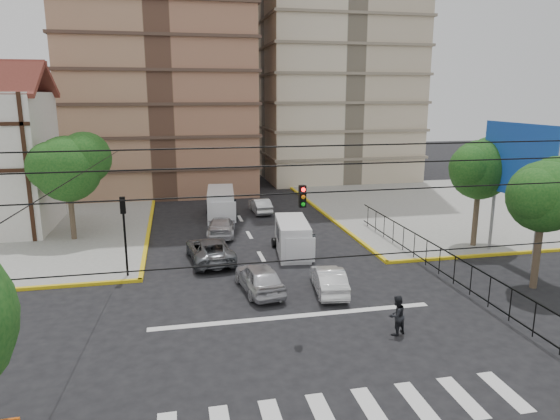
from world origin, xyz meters
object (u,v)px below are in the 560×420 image
object	(u,v)px
van_left_lane	(221,205)
car_white_front_right	(329,280)
car_silver_front_left	(259,278)
pedestrian_crosswalk	(397,315)
van_right_lane	(293,239)
traffic_light_nw	(124,223)

from	to	relation	value
van_left_lane	car_white_front_right	size ratio (longest dim) A/B	1.35
van_left_lane	car_silver_front_left	xyz separation A→B (m)	(0.43, -15.86, -0.41)
van_left_lane	pedestrian_crosswalk	size ratio (longest dim) A/B	3.16
van_right_lane	van_left_lane	xyz separation A→B (m)	(-3.53, 10.32, 0.12)
traffic_light_nw	van_right_lane	distance (m)	10.30
traffic_light_nw	car_white_front_right	bearing A→B (deg)	-22.23
van_right_lane	pedestrian_crosswalk	world-z (taller)	van_right_lane
car_white_front_right	van_right_lane	bearing A→B (deg)	-79.64
traffic_light_nw	van_right_lane	xyz separation A→B (m)	(9.84, 2.20, -2.08)
van_right_lane	car_white_front_right	distance (m)	6.38
car_silver_front_left	van_left_lane	bearing A→B (deg)	-95.68
van_right_lane	car_white_front_right	xyz separation A→B (m)	(0.34, -6.36, -0.37)
van_left_lane	van_right_lane	bearing A→B (deg)	-65.70
van_right_lane	pedestrian_crosswalk	size ratio (longest dim) A/B	2.86
car_white_front_right	car_silver_front_left	bearing A→B (deg)	-6.13
car_white_front_right	pedestrian_crosswalk	bearing A→B (deg)	112.62
traffic_light_nw	van_left_lane	world-z (taller)	traffic_light_nw
traffic_light_nw	van_right_lane	world-z (taller)	traffic_light_nw
traffic_light_nw	pedestrian_crosswalk	distance (m)	14.91
van_right_lane	car_silver_front_left	distance (m)	6.36
van_left_lane	traffic_light_nw	bearing A→B (deg)	-111.32
car_silver_front_left	car_white_front_right	distance (m)	3.54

